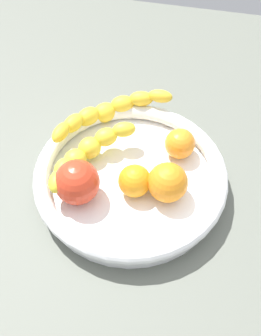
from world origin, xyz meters
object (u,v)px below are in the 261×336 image
(orange_front, at_px, (180,144))
(fruit_bowl, at_px, (131,178))
(orange_mid_right, at_px, (168,182))
(banana_draped_left, at_px, (107,111))
(banana_draped_right, at_px, (86,153))
(tomato_red, at_px, (77,182))
(orange_mid_left, at_px, (135,181))

(orange_front, bearing_deg, fruit_bowl, 135.62)
(orange_front, distance_m, orange_mid_right, 0.09)
(banana_draped_left, height_order, orange_mid_right, orange_mid_right)
(banana_draped_right, bearing_deg, banana_draped_left, -5.62)
(banana_draped_left, distance_m, banana_draped_right, 0.11)
(orange_front, bearing_deg, tomato_red, 130.23)
(banana_draped_right, bearing_deg, tomato_red, -175.81)
(banana_draped_left, bearing_deg, orange_front, -107.74)
(orange_front, xyz_separation_m, orange_mid_right, (-0.09, 0.01, 0.01))
(orange_mid_right, bearing_deg, tomato_red, 103.43)
(banana_draped_left, height_order, tomato_red, tomato_red)
(banana_draped_left, distance_m, orange_front, 0.15)
(fruit_bowl, bearing_deg, orange_mid_left, -151.98)
(orange_front, xyz_separation_m, tomato_red, (-0.13, 0.15, 0.01))
(fruit_bowl, xyz_separation_m, banana_draped_right, (0.01, 0.08, 0.03))
(orange_front, bearing_deg, banana_draped_right, 111.54)
(orange_mid_left, distance_m, tomato_red, 0.09)
(tomato_red, bearing_deg, banana_draped_left, -1.90)
(orange_mid_right, height_order, tomato_red, tomato_red)
(banana_draped_left, xyz_separation_m, banana_draped_right, (-0.11, 0.01, 0.00))
(banana_draped_right, distance_m, orange_front, 0.16)
(fruit_bowl, xyz_separation_m, orange_mid_right, (-0.02, -0.07, 0.03))
(orange_mid_right, bearing_deg, banana_draped_left, 44.61)
(fruit_bowl, xyz_separation_m, orange_mid_left, (-0.02, -0.01, 0.02))
(fruit_bowl, relative_size, orange_mid_left, 6.02)
(fruit_bowl, xyz_separation_m, banana_draped_left, (0.12, 0.07, 0.03))
(banana_draped_left, bearing_deg, orange_mid_left, -149.84)
(banana_draped_right, height_order, tomato_red, tomato_red)
(fruit_bowl, bearing_deg, banana_draped_right, 80.64)
(fruit_bowl, xyz_separation_m, orange_front, (0.07, -0.07, 0.02))
(orange_front, xyz_separation_m, orange_mid_left, (-0.10, 0.06, 0.00))
(banana_draped_right, height_order, orange_mid_right, orange_mid_right)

